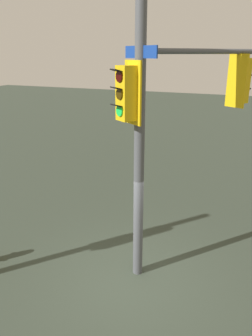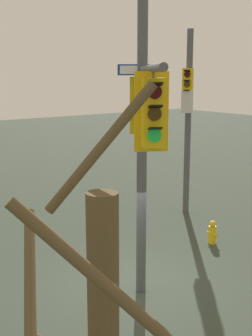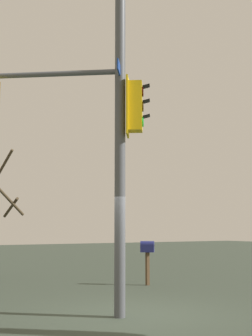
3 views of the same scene
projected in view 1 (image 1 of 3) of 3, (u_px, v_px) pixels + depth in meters
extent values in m
plane|color=#333C31|center=(133.00, 280.00, 7.94)|extent=(80.00, 80.00, 0.00)
cylinder|color=#4C4F54|center=(140.00, 86.00, 6.71)|extent=(0.23, 0.23, 9.21)
cylinder|color=#4C4F54|center=(223.00, 51.00, 7.60)|extent=(3.79, 2.81, 0.12)
cube|color=gold|center=(241.00, 81.00, 8.19)|extent=(0.44, 0.46, 1.10)
cube|color=gold|center=(237.00, 81.00, 8.10)|extent=(0.33, 0.50, 1.30)
cylinder|color=#2F0403|center=(247.00, 67.00, 8.17)|extent=(0.14, 0.20, 0.22)
cube|color=black|center=(249.00, 62.00, 8.17)|extent=(0.25, 0.26, 0.06)
cylinder|color=#352504|center=(245.00, 81.00, 8.28)|extent=(0.14, 0.20, 0.22)
cube|color=black|center=(247.00, 76.00, 8.28)|extent=(0.25, 0.26, 0.06)
cylinder|color=#19D147|center=(243.00, 94.00, 8.40)|extent=(0.14, 0.20, 0.22)
cube|color=black|center=(246.00, 89.00, 8.40)|extent=(0.25, 0.26, 0.06)
cylinder|color=#4C4F54|center=(244.00, 55.00, 7.98)|extent=(0.04, 0.04, 0.15)
cube|color=gold|center=(126.00, 94.00, 6.59)|extent=(0.45, 0.47, 1.10)
cube|color=gold|center=(133.00, 93.00, 6.68)|extent=(0.35, 0.49, 1.30)
cylinder|color=#2F0403|center=(119.00, 77.00, 6.40)|extent=(0.15, 0.20, 0.22)
cube|color=black|center=(116.00, 70.00, 6.32)|extent=(0.25, 0.26, 0.06)
cylinder|color=#352504|center=(119.00, 94.00, 6.51)|extent=(0.15, 0.20, 0.22)
cube|color=black|center=(116.00, 88.00, 6.43)|extent=(0.25, 0.26, 0.06)
cylinder|color=#19D147|center=(119.00, 111.00, 6.62)|extent=(0.15, 0.20, 0.22)
cube|color=black|center=(116.00, 105.00, 6.54)|extent=(0.25, 0.26, 0.06)
cube|color=navy|center=(141.00, 52.00, 6.49)|extent=(0.65, 0.92, 0.24)
cube|color=white|center=(141.00, 52.00, 6.50)|extent=(0.58, 0.82, 0.18)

